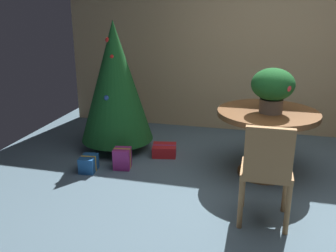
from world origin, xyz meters
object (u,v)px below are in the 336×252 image
potted_plant (271,132)px  holiday_tree (115,82)px  flower_vase (273,87)px  gift_box_red (164,150)px  wooden_chair_near (267,169)px  gift_box_purple (122,159)px  round_dining_table (267,129)px  gift_box_blue (89,164)px

potted_plant → holiday_tree: bearing=-167.0°
holiday_tree → potted_plant: (1.90, 0.44, -0.63)m
flower_vase → gift_box_red: bearing=165.6°
wooden_chair_near → gift_box_purple: 1.76m
holiday_tree → gift_box_red: size_ratio=4.88×
round_dining_table → gift_box_red: size_ratio=3.17×
gift_box_purple → flower_vase: bearing=6.5°
gift_box_red → wooden_chair_near: bearing=-46.4°
potted_plant → flower_vase: bearing=-94.1°
round_dining_table → gift_box_blue: (-1.88, -0.39, -0.44)m
gift_box_blue → wooden_chair_near: bearing=-17.5°
gift_box_red → flower_vase: bearing=-14.4°
round_dining_table → gift_box_purple: size_ratio=4.37×
holiday_tree → gift_box_purple: holiday_tree is taller
holiday_tree → gift_box_blue: holiday_tree is taller
gift_box_purple → wooden_chair_near: bearing=-26.0°
round_dining_table → gift_box_red: 1.29m
round_dining_table → holiday_tree: size_ratio=0.65×
gift_box_red → holiday_tree: bearing=173.5°
gift_box_red → potted_plant: (1.26, 0.51, 0.18)m
round_dining_table → gift_box_purple: (-1.54, -0.24, -0.40)m
gift_box_blue → gift_box_red: 0.95m
wooden_chair_near → gift_box_blue: size_ratio=3.60×
holiday_tree → potted_plant: 2.05m
wooden_chair_near → potted_plant: wooden_chair_near is taller
gift_box_purple → round_dining_table: bearing=8.7°
wooden_chair_near → potted_plant: size_ratio=2.08×
gift_box_red → round_dining_table: bearing=-12.0°
flower_vase → potted_plant: (0.06, 0.82, -0.74)m
wooden_chair_near → potted_plant: bearing=87.3°
round_dining_table → potted_plant: 0.82m
flower_vase → potted_plant: size_ratio=1.06×
holiday_tree → gift_box_red: (0.64, -0.07, -0.80)m
gift_box_blue → gift_box_purple: gift_box_purple is taller
gift_box_purple → potted_plant: potted_plant is taller
gift_box_blue → gift_box_red: gift_box_blue is taller
round_dining_table → holiday_tree: 1.88m
flower_vase → gift_box_purple: bearing=-173.5°
gift_box_red → gift_box_purple: (-0.36, -0.49, 0.05)m
round_dining_table → gift_box_red: round_dining_table is taller
flower_vase → gift_box_blue: size_ratio=1.84×
round_dining_table → wooden_chair_near: 0.99m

